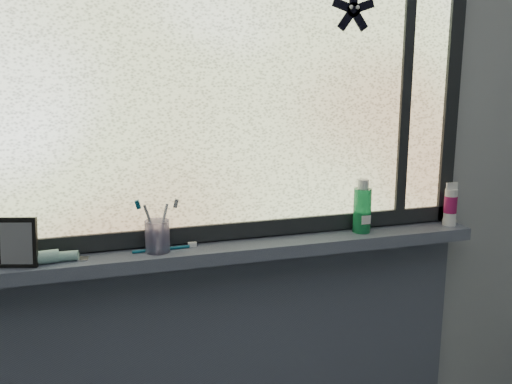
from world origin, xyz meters
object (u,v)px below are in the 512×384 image
(vanity_mirror, at_px, (17,242))
(cream_tube, at_px, (451,202))
(mouthwash_bottle, at_px, (362,206))
(toothbrush_cup, at_px, (157,236))

(vanity_mirror, distance_m, cream_tube, 1.37)
(mouthwash_bottle, bearing_deg, toothbrush_cup, -179.32)
(toothbrush_cup, bearing_deg, vanity_mirror, -177.92)
(vanity_mirror, height_order, toothbrush_cup, vanity_mirror)
(mouthwash_bottle, bearing_deg, vanity_mirror, -178.81)
(toothbrush_cup, relative_size, cream_tube, 0.89)
(mouthwash_bottle, height_order, cream_tube, mouthwash_bottle)
(mouthwash_bottle, xyz_separation_m, cream_tube, (0.33, -0.01, -0.01))
(mouthwash_bottle, bearing_deg, cream_tube, -2.09)
(toothbrush_cup, distance_m, mouthwash_bottle, 0.67)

